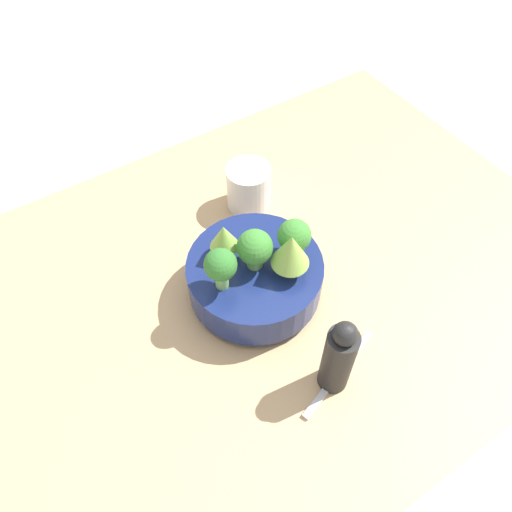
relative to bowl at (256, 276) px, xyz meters
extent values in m
plane|color=beige|center=(0.00, 0.01, -0.09)|extent=(6.00, 6.00, 0.00)
cube|color=tan|center=(0.00, 0.01, -0.07)|extent=(1.16, 0.78, 0.04)
cylinder|color=navy|center=(0.00, 0.00, -0.04)|extent=(0.10, 0.10, 0.01)
cylinder|color=navy|center=(0.00, 0.00, 0.00)|extent=(0.21, 0.21, 0.06)
cylinder|color=#7AB256|center=(0.06, -0.01, 0.05)|extent=(0.03, 0.03, 0.03)
sphere|color=#387A2D|center=(0.06, -0.01, 0.08)|extent=(0.05, 0.05, 0.05)
cylinder|color=#7AB256|center=(0.03, -0.04, 0.05)|extent=(0.02, 0.02, 0.02)
cone|color=#84AD47|center=(0.03, -0.04, 0.09)|extent=(0.06, 0.06, 0.06)
cylinder|color=#7AB256|center=(-0.06, -0.01, 0.05)|extent=(0.02, 0.02, 0.03)
sphere|color=#2D6B28|center=(-0.06, -0.01, 0.08)|extent=(0.05, 0.05, 0.05)
cylinder|color=#6BA34C|center=(0.00, 0.00, 0.04)|extent=(0.02, 0.02, 0.02)
sphere|color=#387A2D|center=(0.00, 0.00, 0.08)|extent=(0.05, 0.05, 0.05)
cylinder|color=#7AB256|center=(-0.03, 0.04, 0.04)|extent=(0.03, 0.03, 0.02)
cone|color=#84AD47|center=(-0.03, 0.04, 0.08)|extent=(0.05, 0.05, 0.05)
cylinder|color=silver|center=(0.10, 0.17, 0.00)|extent=(0.08, 0.08, 0.09)
cylinder|color=black|center=(0.01, -0.19, 0.02)|extent=(0.04, 0.04, 0.13)
sphere|color=black|center=(0.01, -0.19, 0.10)|extent=(0.03, 0.03, 0.03)
cube|color=#B2B2B7|center=(0.02, -0.19, -0.04)|extent=(0.17, 0.06, 0.01)
camera|label=1|loc=(-0.25, -0.38, 0.65)|focal=35.00mm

